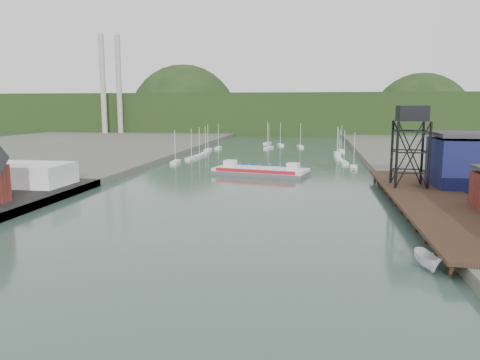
% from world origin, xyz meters
% --- Properties ---
extents(ground, '(600.00, 600.00, 0.00)m').
position_xyz_m(ground, '(0.00, 0.00, 0.00)').
color(ground, '#2B423B').
rests_on(ground, ground).
extents(east_pier, '(14.00, 70.00, 2.45)m').
position_xyz_m(east_pier, '(37.00, 45.00, 1.90)').
color(east_pier, black).
rests_on(east_pier, ground).
extents(white_shed, '(18.00, 12.00, 4.50)m').
position_xyz_m(white_shed, '(-44.00, 50.00, 3.85)').
color(white_shed, silver).
rests_on(white_shed, west_quay).
extents(lift_tower, '(6.50, 6.50, 16.00)m').
position_xyz_m(lift_tower, '(35.00, 58.00, 15.65)').
color(lift_tower, black).
rests_on(lift_tower, east_pier).
extents(marina_sailboats, '(57.71, 92.65, 0.90)m').
position_xyz_m(marina_sailboats, '(0.08, 138.46, 0.35)').
color(marina_sailboats, silver).
rests_on(marina_sailboats, ground).
extents(smokestacks, '(11.20, 8.20, 60.00)m').
position_xyz_m(smokestacks, '(-106.00, 232.50, 30.00)').
color(smokestacks, '#A0A09B').
rests_on(smokestacks, ground).
extents(distant_hills, '(500.00, 120.00, 80.00)m').
position_xyz_m(distant_hills, '(-3.98, 301.35, 10.38)').
color(distant_hills, black).
rests_on(distant_hills, ground).
extents(chain_ferry, '(26.07, 14.99, 3.53)m').
position_xyz_m(chain_ferry, '(2.22, 83.13, 1.01)').
color(chain_ferry, '#525355').
rests_on(chain_ferry, ground).
extents(motorboat, '(2.81, 5.61, 2.07)m').
position_xyz_m(motorboat, '(28.88, 13.61, 1.04)').
color(motorboat, silver).
rests_on(motorboat, ground).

